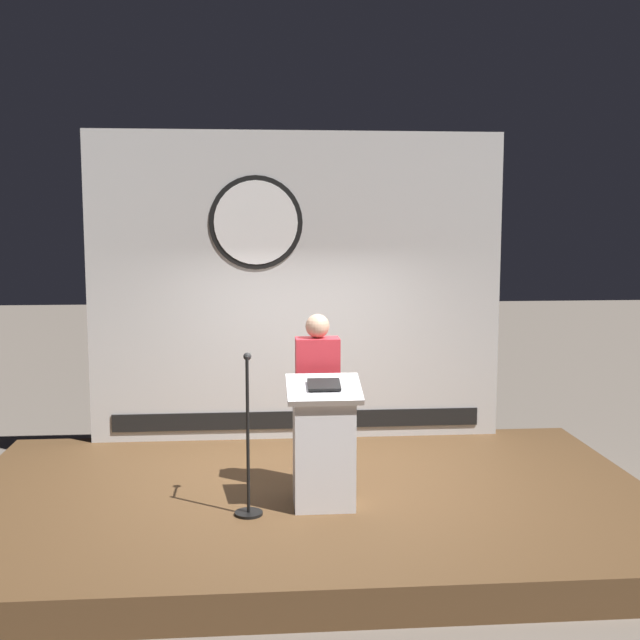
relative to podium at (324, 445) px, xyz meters
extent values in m
plane|color=#6B6056|center=(-0.11, 0.41, -0.85)|extent=(40.00, 40.00, 0.00)
cube|color=brown|center=(-0.11, 0.41, -0.70)|extent=(6.40, 4.00, 0.30)
cube|color=silver|center=(-0.11, 2.26, 1.19)|extent=(4.65, 0.10, 3.47)
cylinder|color=black|center=(-0.56, 2.20, 1.92)|extent=(1.04, 0.02, 1.04)
cylinder|color=white|center=(-0.56, 2.20, 1.92)|extent=(0.93, 0.02, 0.93)
cube|color=black|center=(-0.11, 2.20, -0.33)|extent=(4.19, 0.02, 0.20)
cube|color=silver|center=(0.00, 0.00, -0.04)|extent=(0.52, 0.40, 1.01)
cube|color=silver|center=(0.00, 0.00, 0.50)|extent=(0.64, 0.49, 0.19)
cube|color=black|center=(0.00, -0.02, 0.54)|extent=(0.28, 0.20, 0.08)
cylinder|color=black|center=(-0.02, 0.48, -0.15)|extent=(0.26, 0.26, 0.79)
cube|color=red|center=(-0.02, 0.48, 0.56)|extent=(0.40, 0.24, 0.62)
sphere|color=tan|center=(-0.02, 0.48, 0.98)|extent=(0.22, 0.22, 0.22)
cylinder|color=black|center=(-0.65, -0.15, -0.54)|extent=(0.24, 0.24, 0.02)
cylinder|color=black|center=(-0.65, -0.15, 0.13)|extent=(0.03, 0.03, 1.36)
cylinder|color=black|center=(-0.65, 0.00, 0.76)|extent=(0.02, 0.31, 0.02)
sphere|color=#262626|center=(-0.65, 0.16, 0.76)|extent=(0.07, 0.07, 0.07)
camera|label=1|loc=(-0.58, -6.67, 1.93)|focal=44.60mm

